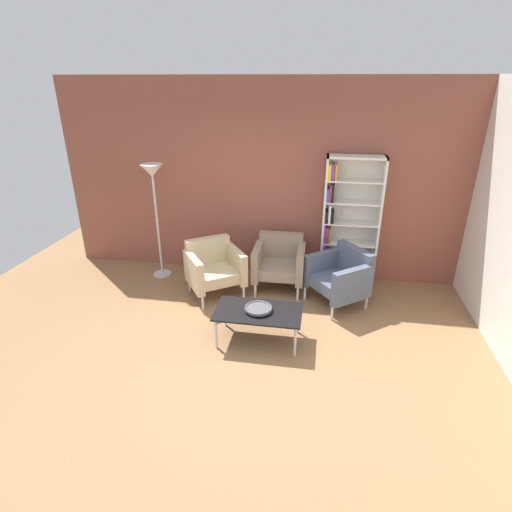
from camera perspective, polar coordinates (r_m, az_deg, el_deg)
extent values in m
plane|color=olive|center=(4.50, -2.55, -15.45)|extent=(8.32, 8.32, 0.00)
cube|color=brown|center=(6.08, 2.09, 10.49)|extent=(6.40, 0.12, 2.90)
cube|color=silver|center=(5.94, 9.52, 4.85)|extent=(0.03, 0.30, 1.90)
cube|color=silver|center=(6.00, 16.90, 4.31)|extent=(0.03, 0.30, 1.90)
cube|color=silver|center=(5.73, 14.11, 13.44)|extent=(0.80, 0.30, 0.03)
cube|color=silver|center=(6.32, 12.44, -3.44)|extent=(0.80, 0.30, 0.03)
cube|color=silver|center=(6.09, 13.17, 5.02)|extent=(0.80, 0.02, 1.90)
cube|color=silver|center=(6.18, 12.70, -0.78)|extent=(0.76, 0.28, 0.02)
cube|color=silver|center=(6.06, 12.96, 1.85)|extent=(0.76, 0.28, 0.02)
cube|color=silver|center=(5.96, 13.22, 4.59)|extent=(0.76, 0.28, 0.02)
cube|color=silver|center=(5.87, 13.50, 7.41)|extent=(0.76, 0.28, 0.02)
cube|color=silver|center=(5.79, 13.79, 10.32)|extent=(0.76, 0.28, 0.02)
cube|color=purple|center=(6.23, 9.29, -2.24)|extent=(0.03, 0.23, 0.21)
cube|color=olive|center=(6.21, 9.67, -2.06)|extent=(0.03, 0.22, 0.27)
cube|color=black|center=(6.21, 9.99, -2.52)|extent=(0.03, 0.19, 0.18)
cube|color=black|center=(6.20, 10.43, -2.12)|extent=(0.04, 0.20, 0.27)
cube|color=purple|center=(6.09, 9.57, 0.62)|extent=(0.04, 0.23, 0.27)
cube|color=yellow|center=(6.10, 9.99, 0.18)|extent=(0.02, 0.22, 0.18)
cube|color=olive|center=(6.10, 10.35, 0.15)|extent=(0.04, 0.23, 0.18)
cube|color=purple|center=(5.96, 9.68, 3.27)|extent=(0.03, 0.20, 0.27)
cube|color=red|center=(5.97, 10.00, 3.09)|extent=(0.02, 0.20, 0.24)
cube|color=olive|center=(5.99, 10.31, 3.02)|extent=(0.02, 0.24, 0.21)
cube|color=black|center=(5.87, 9.90, 5.58)|extent=(0.04, 0.19, 0.17)
cube|color=white|center=(5.86, 10.38, 5.99)|extent=(0.03, 0.19, 0.26)
cube|color=black|center=(5.86, 10.73, 5.56)|extent=(0.04, 0.17, 0.18)
cube|color=blue|center=(5.80, 10.12, 8.59)|extent=(0.04, 0.23, 0.19)
cube|color=red|center=(5.79, 10.49, 8.78)|extent=(0.02, 0.22, 0.23)
cube|color=black|center=(5.77, 10.83, 8.81)|extent=(0.03, 0.19, 0.25)
cube|color=yellow|center=(5.71, 10.38, 11.64)|extent=(0.04, 0.20, 0.21)
cube|color=purple|center=(5.74, 10.85, 11.66)|extent=(0.03, 0.24, 0.21)
cube|color=orange|center=(5.71, 11.26, 11.61)|extent=(0.03, 0.20, 0.22)
cube|color=black|center=(4.68, 0.34, -7.86)|extent=(1.00, 0.56, 0.02)
cylinder|color=silver|center=(4.69, -5.66, -10.88)|extent=(0.03, 0.03, 0.38)
cylinder|color=silver|center=(4.56, 5.57, -11.96)|extent=(0.03, 0.03, 0.38)
cylinder|color=silver|center=(5.06, -4.32, -7.97)|extent=(0.03, 0.03, 0.38)
cylinder|color=silver|center=(4.94, 5.99, -8.87)|extent=(0.03, 0.03, 0.38)
cylinder|color=#4C4C51|center=(4.67, 0.35, -7.66)|extent=(0.13, 0.13, 0.02)
cylinder|color=#4C4C51|center=(4.66, 0.35, -7.45)|extent=(0.32, 0.32, 0.02)
torus|color=#4C4C51|center=(4.66, 0.35, -7.32)|extent=(0.32, 0.32, 0.02)
cube|color=#C6B289|center=(5.71, -5.81, -2.62)|extent=(0.86, 0.84, 0.16)
cube|color=#C6B289|center=(5.83, -6.84, 0.83)|extent=(0.59, 0.47, 0.38)
cube|color=#C6B289|center=(5.56, -8.78, -2.29)|extent=(0.44, 0.56, 0.46)
cube|color=#C6B289|center=(5.74, -2.89, -1.13)|extent=(0.44, 0.56, 0.46)
cylinder|color=silver|center=(5.46, -7.54, -6.41)|extent=(0.04, 0.04, 0.24)
cylinder|color=silver|center=(5.64, -1.75, -5.13)|extent=(0.04, 0.04, 0.24)
cylinder|color=silver|center=(5.95, -9.35, -3.84)|extent=(0.04, 0.04, 0.24)
cylinder|color=silver|center=(6.12, -3.98, -2.75)|extent=(0.04, 0.04, 0.24)
cube|color=gray|center=(5.85, 3.25, -1.82)|extent=(0.65, 0.59, 0.16)
cube|color=gray|center=(5.99, 3.57, 1.61)|extent=(0.64, 0.13, 0.38)
cube|color=gray|center=(5.82, 0.22, -0.73)|extent=(0.11, 0.62, 0.46)
cube|color=gray|center=(5.77, 6.32, -1.12)|extent=(0.11, 0.62, 0.46)
cylinder|color=silver|center=(5.70, -0.12, -4.77)|extent=(0.04, 0.04, 0.24)
cylinder|color=silver|center=(5.65, 5.92, -5.19)|extent=(0.04, 0.04, 0.24)
cylinder|color=silver|center=(6.21, 0.71, -2.24)|extent=(0.04, 0.04, 0.24)
cylinder|color=silver|center=(6.17, 6.24, -2.60)|extent=(0.04, 0.04, 0.24)
cube|color=#4C566B|center=(5.56, 11.43, -3.75)|extent=(0.85, 0.86, 0.16)
cube|color=#4C566B|center=(5.61, 13.78, -0.65)|extent=(0.49, 0.58, 0.38)
cube|color=#4C566B|center=(5.71, 9.40, -1.57)|extent=(0.55, 0.46, 0.46)
cube|color=#4C566B|center=(5.30, 13.49, -4.07)|extent=(0.55, 0.46, 0.46)
cylinder|color=silver|center=(5.69, 6.93, -5.05)|extent=(0.04, 0.04, 0.24)
cylinder|color=silver|center=(5.28, 10.72, -7.76)|extent=(0.04, 0.04, 0.24)
cylinder|color=silver|center=(6.01, 11.45, -3.69)|extent=(0.04, 0.04, 0.24)
cylinder|color=silver|center=(5.63, 15.34, -6.11)|extent=(0.04, 0.04, 0.24)
cylinder|color=silver|center=(6.56, -13.07, -2.46)|extent=(0.28, 0.28, 0.02)
cylinder|color=silver|center=(6.25, -13.77, 4.45)|extent=(0.03, 0.03, 1.65)
cone|color=white|center=(6.04, -14.52, 11.63)|extent=(0.32, 0.32, 0.18)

